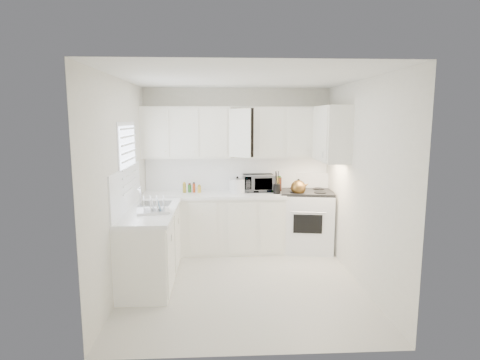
{
  "coord_description": "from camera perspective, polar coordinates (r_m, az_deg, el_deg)",
  "views": [
    {
      "loc": [
        -0.3,
        -4.89,
        2.12
      ],
      "look_at": [
        0.0,
        0.7,
        1.25
      ],
      "focal_mm": 29.72,
      "sensor_mm": 36.0,
      "label": 1
    }
  ],
  "objects": [
    {
      "name": "wall_back",
      "position": [
        6.55,
        -0.42,
        1.64
      ],
      "size": [
        3.0,
        0.0,
        3.0
      ],
      "primitive_type": "plane",
      "rotation": [
        1.57,
        0.0,
        0.0
      ],
      "color": "white",
      "rests_on": "ground"
    },
    {
      "name": "upper_cabinets_back",
      "position": [
        6.36,
        -0.35,
        3.24
      ],
      "size": [
        3.0,
        0.33,
        0.8
      ],
      "primitive_type": null,
      "color": "white",
      "rests_on": "wall_back"
    },
    {
      "name": "sink",
      "position": [
        5.61,
        -12.16,
        -2.15
      ],
      "size": [
        0.42,
        0.38,
        0.3
      ],
      "primitive_type": null,
      "color": "gray",
      "rests_on": "countertop_left"
    },
    {
      "name": "wall_left",
      "position": [
        5.1,
        -16.65,
        -0.79
      ],
      "size": [
        0.0,
        3.2,
        3.2
      ],
      "primitive_type": "plane",
      "rotation": [
        1.57,
        0.0,
        1.57
      ],
      "color": "white",
      "rests_on": "ground"
    },
    {
      "name": "backsplash_back",
      "position": [
        6.55,
        -0.41,
        0.98
      ],
      "size": [
        2.98,
        0.02,
        0.55
      ],
      "primitive_type": "cube",
      "color": "white",
      "rests_on": "wall_back"
    },
    {
      "name": "lower_cabinets_back",
      "position": [
        6.41,
        -3.79,
        -6.28
      ],
      "size": [
        2.22,
        0.6,
        0.9
      ],
      "primitive_type": null,
      "color": "white",
      "rests_on": "floor"
    },
    {
      "name": "floor",
      "position": [
        5.34,
        0.41,
        -14.57
      ],
      "size": [
        3.2,
        3.2,
        0.0
      ],
      "primitive_type": "plane",
      "color": "silver",
      "rests_on": "ground"
    },
    {
      "name": "utensil_crock",
      "position": [
        6.24,
        5.34,
        -0.3
      ],
      "size": [
        0.15,
        0.15,
        0.37
      ],
      "primitive_type": null,
      "rotation": [
        0.0,
        0.0,
        0.24
      ],
      "color": "black",
      "rests_on": "countertop_back"
    },
    {
      "name": "lower_cabinets_left",
      "position": [
        5.43,
        -12.63,
        -9.29
      ],
      "size": [
        0.6,
        1.6,
        0.9
      ],
      "primitive_type": null,
      "color": "white",
      "rests_on": "floor"
    },
    {
      "name": "backsplash_left",
      "position": [
        5.3,
        -16.01,
        -1.23
      ],
      "size": [
        0.02,
        1.6,
        0.55
      ],
      "primitive_type": "cube",
      "color": "white",
      "rests_on": "wall_left"
    },
    {
      "name": "rice_cooker",
      "position": [
        6.31,
        -0.38,
        -0.65
      ],
      "size": [
        0.27,
        0.27,
        0.26
      ],
      "primitive_type": null,
      "rotation": [
        0.0,
        0.0,
        0.03
      ],
      "color": "white",
      "rests_on": "countertop_back"
    },
    {
      "name": "microwave",
      "position": [
        6.43,
        2.68,
        -0.16
      ],
      "size": [
        0.51,
        0.31,
        0.33
      ],
      "primitive_type": "imported",
      "rotation": [
        0.0,
        0.0,
        0.07
      ],
      "color": "gray",
      "rests_on": "countertop_back"
    },
    {
      "name": "paper_towel",
      "position": [
        6.41,
        0.06,
        -0.46
      ],
      "size": [
        0.12,
        0.12,
        0.27
      ],
      "primitive_type": "cylinder",
      "color": "white",
      "rests_on": "countertop_back"
    },
    {
      "name": "wall_right",
      "position": [
        5.27,
        16.93,
        -0.5
      ],
      "size": [
        0.0,
        3.2,
        3.2
      ],
      "primitive_type": "plane",
      "rotation": [
        1.57,
        0.0,
        -1.57
      ],
      "color": "white",
      "rests_on": "ground"
    },
    {
      "name": "countertop_back",
      "position": [
        6.29,
        -3.84,
        -2.13
      ],
      "size": [
        2.24,
        0.64,
        0.05
      ],
      "primitive_type": "cube",
      "color": "white",
      "rests_on": "lower_cabinets_back"
    },
    {
      "name": "upper_cabinets_right",
      "position": [
        5.97,
        12.86,
        2.65
      ],
      "size": [
        0.33,
        0.9,
        0.8
      ],
      "primitive_type": null,
      "color": "white",
      "rests_on": "wall_right"
    },
    {
      "name": "spice_left_0",
      "position": [
        6.43,
        -7.93,
        -1.15
      ],
      "size": [
        0.06,
        0.06,
        0.13
      ],
      "primitive_type": "cylinder",
      "color": "olive",
      "rests_on": "countertop_back"
    },
    {
      "name": "frying_pan",
      "position": [
        6.62,
        10.86,
        -1.38
      ],
      "size": [
        0.29,
        0.43,
        0.04
      ],
      "primitive_type": null,
      "rotation": [
        0.0,
        0.0,
        -0.14
      ],
      "color": "black",
      "rests_on": "stove"
    },
    {
      "name": "dish_rack",
      "position": [
        5.1,
        -12.37,
        -3.36
      ],
      "size": [
        0.45,
        0.37,
        0.22
      ],
      "primitive_type": null,
      "rotation": [
        0.0,
        0.0,
        0.19
      ],
      "color": "white",
      "rests_on": "countertop_left"
    },
    {
      "name": "spice_left_3",
      "position": [
        6.32,
        -5.97,
        -1.27
      ],
      "size": [
        0.06,
        0.06,
        0.13
      ],
      "primitive_type": "cylinder",
      "color": "gold",
      "rests_on": "countertop_back"
    },
    {
      "name": "wall_front",
      "position": [
        3.4,
        2.05,
        -5.12
      ],
      "size": [
        3.0,
        0.0,
        3.0
      ],
      "primitive_type": "plane",
      "rotation": [
        -1.57,
        0.0,
        0.0
      ],
      "color": "white",
      "rests_on": "ground"
    },
    {
      "name": "sauce_right_1",
      "position": [
        6.45,
        5.32,
        -0.8
      ],
      "size": [
        0.06,
        0.06,
        0.19
      ],
      "primitive_type": "cylinder",
      "color": "gold",
      "rests_on": "countertop_back"
    },
    {
      "name": "tea_kettle",
      "position": [
        6.22,
        8.37,
        -0.94
      ],
      "size": [
        0.36,
        0.34,
        0.27
      ],
      "primitive_type": null,
      "rotation": [
        0.0,
        0.0,
        -0.38
      ],
      "color": "brown",
      "rests_on": "stove"
    },
    {
      "name": "spice_left_2",
      "position": [
        6.42,
        -6.6,
        -1.14
      ],
      "size": [
        0.06,
        0.06,
        0.13
      ],
      "primitive_type": "cylinder",
      "color": "#AC3916",
      "rests_on": "countertop_back"
    },
    {
      "name": "spice_left_1",
      "position": [
        6.33,
        -7.32,
        -1.28
      ],
      "size": [
        0.06,
        0.06,
        0.13
      ],
      "primitive_type": "cylinder",
      "color": "#2B6521",
      "rests_on": "countertop_back"
    },
    {
      "name": "sauce_right_0",
      "position": [
        6.5,
        4.76,
        -0.72
      ],
      "size": [
        0.06,
        0.06,
        0.19
      ],
      "primitive_type": "cylinder",
      "color": "#AC3916",
      "rests_on": "countertop_back"
    },
    {
      "name": "sauce_right_2",
      "position": [
        6.51,
        5.72,
        -0.71
      ],
      "size": [
        0.06,
        0.06,
        0.19
      ],
      "primitive_type": "cylinder",
      "color": "#4C2315",
      "rests_on": "countertop_back"
    },
    {
      "name": "stove",
      "position": [
        6.5,
        9.57,
        -4.59
      ],
      "size": [
        0.91,
        0.79,
        1.25
      ],
      "primitive_type": null,
      "rotation": [
        0.0,
        0.0,
        -0.17
      ],
      "color": "white",
      "rests_on": "floor"
    },
    {
      "name": "ceiling",
      "position": [
        4.92,
        0.44,
        14.44
      ],
      "size": [
        3.2,
        3.2,
        0.0
      ],
      "primitive_type": "plane",
      "rotation": [
        3.14,
        0.0,
        0.0
      ],
      "color": "white",
      "rests_on": "ground"
    },
    {
      "name": "countertop_left",
      "position": [
        5.3,
        -12.7,
        -4.41
      ],
      "size": [
        0.64,
        1.62,
        0.05
      ],
      "primitive_type": "cube",
      "color": "white",
      "rests_on": "lower_cabinets_left"
    },
    {
      "name": "window_blinds",
      "position": [
        5.4,
        -15.7,
        2.45
      ],
      "size": [
        0.06,
        0.96,
        1.06
      ],
      "primitive_type": null,
      "color": "white",
      "rests_on": "wall_left"
    }
  ]
}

